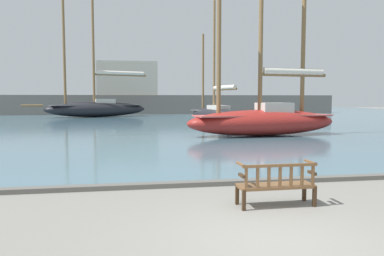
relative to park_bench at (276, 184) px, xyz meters
The scene contains 8 objects.
ground_plane 2.04m from the park_bench, 113.50° to the right, with size 160.00×160.00×0.00m, color gray.
harbor_water 42.19m from the park_bench, 91.07° to the left, with size 100.00×80.00×0.08m, color slate.
quay_edge_kerb 2.22m from the park_bench, 111.24° to the left, with size 40.00×0.30×0.12m, color #5B5954.
park_bench is the anchor object (origin of this frame).
sailboat_distant_harbor 26.39m from the park_bench, 79.62° to the left, with size 4.09×9.25×10.92m.
sailboat_nearest_starboard 38.23m from the park_bench, 100.00° to the left, with size 13.71×6.67×16.71m.
sailboat_mid_port 14.29m from the park_bench, 70.50° to the left, with size 9.46×3.54×10.93m.
far_breakwater 44.60m from the park_bench, 91.54° to the left, with size 54.24×2.40×7.22m.
Camera 1 is at (-2.22, -5.44, 2.25)m, focal length 35.00 mm.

